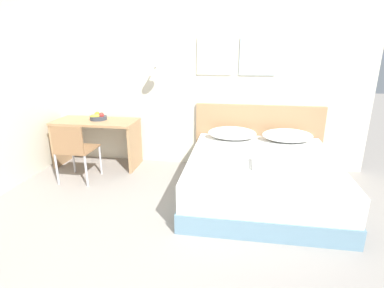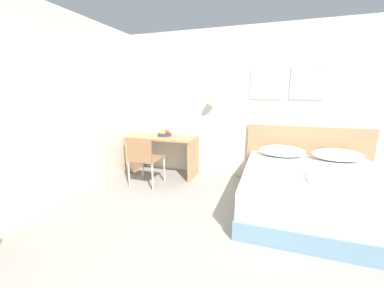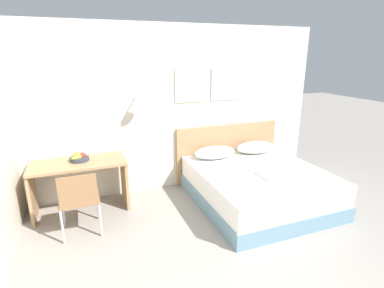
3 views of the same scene
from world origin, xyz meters
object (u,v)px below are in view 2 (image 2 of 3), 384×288
fruit_bowl (165,134)px  desk (162,148)px  pillow_right (337,155)px  headboard (305,156)px  folded_towel_near_foot (325,179)px  bed (313,193)px  desk_chair (144,157)px  pillow_left (282,151)px

fruit_bowl → desk: bearing=-113.3°
pillow_right → fruit_bowl: (-2.89, 0.04, 0.16)m
headboard → folded_towel_near_foot: bearing=-88.0°
bed → fruit_bowl: bearing=163.0°
desk → bed: bearing=-15.6°
headboard → folded_towel_near_foot: (0.05, -1.31, 0.06)m
pillow_right → desk_chair: desk_chair is taller
folded_towel_near_foot → desk_chair: size_ratio=0.42×
pillow_left → folded_towel_near_foot: bearing=-66.6°
pillow_right → pillow_left: bearing=180.0°
desk_chair → fruit_bowl: size_ratio=3.27×
headboard → pillow_right: headboard is taller
headboard → desk_chair: 2.72m
headboard → desk_chair: bearing=-159.0°
pillow_left → desk: 2.13m
pillow_left → pillow_right: 0.79m
pillow_left → pillow_right: size_ratio=1.00×
desk_chair → fruit_bowl: bearing=86.3°
folded_towel_near_foot → desk_chair: bearing=172.6°
desk_chair → headboard: bearing=21.0°
pillow_left → desk_chair: 2.26m
pillow_left → folded_towel_near_foot: pillow_left is taller
desk → desk_chair: 0.66m
headboard → fruit_bowl: size_ratio=7.42×
headboard → folded_towel_near_foot: 1.31m
pillow_left → fruit_bowl: (-2.10, 0.04, 0.16)m
bed → desk_chair: (-2.54, 0.04, 0.25)m
bed → folded_towel_near_foot: size_ratio=5.50×
folded_towel_near_foot → headboard: bearing=92.0°
pillow_left → fruit_bowl: 2.11m
pillow_right → desk: bearing=-179.7°
headboard → pillow_right: 0.51m
headboard → desk: bearing=-173.0°
desk_chair → fruit_bowl: 0.77m
folded_towel_near_foot → fruit_bowl: fruit_bowl is taller
bed → desk: bearing=164.4°
pillow_right → desk: (-2.92, -0.02, -0.10)m
folded_towel_near_foot → fruit_bowl: bearing=157.4°
desk → desk_chair: size_ratio=1.52×
pillow_right → headboard: bearing=143.5°
desk_chair → fruit_bowl: fruit_bowl is taller
bed → pillow_left: size_ratio=2.78×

